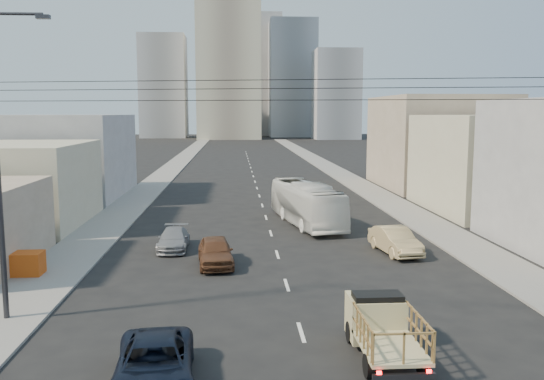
{
  "coord_description": "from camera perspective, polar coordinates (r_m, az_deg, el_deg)",
  "views": [
    {
      "loc": [
        -2.44,
        -18.53,
        8.14
      ],
      "look_at": [
        -0.17,
        16.17,
        3.5
      ],
      "focal_mm": 38.0,
      "sensor_mm": 36.0,
      "label": 1
    }
  ],
  "objects": [
    {
      "name": "streetlamp_left",
      "position": [
        24.31,
        -25.38,
        2.84
      ],
      "size": [
        2.36,
        0.25,
        12.0
      ],
      "color": "#2D2D33",
      "rests_on": "ground"
    },
    {
      "name": "sidewalk_right",
      "position": [
        90.03,
        5.34,
        2.42
      ],
      "size": [
        3.5,
        180.0,
        0.12
      ],
      "primitive_type": "cube",
      "color": "gray",
      "rests_on": "ground"
    },
    {
      "name": "bldg_right_far",
      "position": [
        66.51,
        16.03,
        4.6
      ],
      "size": [
        12.0,
        16.0,
        10.0
      ],
      "primitive_type": "cube",
      "color": "gray",
      "rests_on": "ground"
    },
    {
      "name": "high_rise_tower",
      "position": [
        189.8,
        -4.33,
        14.19
      ],
      "size": [
        20.0,
        20.0,
        60.0
      ],
      "primitive_type": "cube",
      "color": "gray",
      "rests_on": "ground"
    },
    {
      "name": "midrise_back",
      "position": [
        219.13,
        -1.57,
        11.23
      ],
      "size": [
        18.0,
        18.0,
        44.0
      ],
      "primitive_type": "cube",
      "color": "gray",
      "rests_on": "ground"
    },
    {
      "name": "crate_stack",
      "position": [
        31.55,
        -23.34,
        -6.7
      ],
      "size": [
        1.8,
        1.2,
        1.14
      ],
      "color": "#C04B12",
      "rests_on": "sidewalk_left"
    },
    {
      "name": "sedan_grey",
      "position": [
        35.25,
        -9.73,
        -4.83
      ],
      "size": [
        1.77,
        4.3,
        1.24
      ],
      "primitive_type": "imported",
      "rotation": [
        0.0,
        0.0,
        0.01
      ],
      "color": "gray",
      "rests_on": "ground"
    },
    {
      "name": "sidewalk_left",
      "position": [
        89.39,
        -9.72,
        2.31
      ],
      "size": [
        3.5,
        180.0,
        0.12
      ],
      "primitive_type": "cube",
      "color": "gray",
      "rests_on": "ground"
    },
    {
      "name": "sedan_brown",
      "position": [
        31.27,
        -5.63,
        -6.08
      ],
      "size": [
        2.17,
        4.62,
        1.53
      ],
      "primitive_type": "imported",
      "rotation": [
        0.0,
        0.0,
        0.08
      ],
      "color": "brown",
      "rests_on": "ground"
    },
    {
      "name": "overhead_wires",
      "position": [
        20.2,
        3.25,
        9.93
      ],
      "size": [
        23.01,
        5.02,
        0.72
      ],
      "color": "black",
      "rests_on": "ground"
    },
    {
      "name": "ground",
      "position": [
        20.39,
        3.59,
        -15.95
      ],
      "size": [
        420.0,
        420.0,
        0.0
      ],
      "primitive_type": "plane",
      "color": "black",
      "rests_on": "ground"
    },
    {
      "name": "sedan_tan",
      "position": [
        34.49,
        12.1,
        -4.92
      ],
      "size": [
        2.27,
        4.83,
        1.53
      ],
      "primitive_type": "imported",
      "rotation": [
        0.0,
        0.0,
        0.14
      ],
      "color": "tan",
      "rests_on": "ground"
    },
    {
      "name": "navy_pickup",
      "position": [
        18.26,
        -11.57,
        -16.61
      ],
      "size": [
        2.71,
        5.22,
        1.41
      ],
      "primitive_type": "imported",
      "rotation": [
        0.0,
        0.0,
        0.08
      ],
      "color": "black",
      "rests_on": "ground"
    },
    {
      "name": "lane_dashes",
      "position": [
        72.04,
        -1.78,
        1.11
      ],
      "size": [
        0.15,
        104.0,
        0.01
      ],
      "color": "silver",
      "rests_on": "ground"
    },
    {
      "name": "flatbed_pickup",
      "position": [
        20.2,
        10.97,
        -12.96
      ],
      "size": [
        1.95,
        4.41,
        1.9
      ],
      "color": "tan",
      "rests_on": "ground"
    },
    {
      "name": "midrise_east",
      "position": [
        186.47,
        6.36,
        9.36
      ],
      "size": [
        14.0,
        14.0,
        28.0
      ],
      "primitive_type": "cube",
      "color": "gray",
      "rests_on": "ground"
    },
    {
      "name": "city_bus",
      "position": [
        42.5,
        3.43,
        -1.34
      ],
      "size": [
        4.52,
        11.4,
        3.1
      ],
      "primitive_type": "imported",
      "rotation": [
        0.0,
        0.0,
        0.18
      ],
      "color": "silver",
      "rests_on": "ground"
    },
    {
      "name": "bldg_right_mid",
      "position": [
        51.61,
        21.44,
        2.47
      ],
      "size": [
        11.0,
        14.0,
        8.0
      ],
      "primitive_type": "cube",
      "color": "#B4AE91",
      "rests_on": "ground"
    },
    {
      "name": "midrise_ne",
      "position": [
        204.9,
        2.02,
        10.92
      ],
      "size": [
        16.0,
        16.0,
        40.0
      ],
      "primitive_type": "cube",
      "color": "gray",
      "rests_on": "ground"
    },
    {
      "name": "midrise_nw",
      "position": [
        200.12,
        -10.67,
        10.01
      ],
      "size": [
        15.0,
        15.0,
        34.0
      ],
      "primitive_type": "cube",
      "color": "gray",
      "rests_on": "ground"
    },
    {
      "name": "bldg_left_far",
      "position": [
        60.15,
        -20.25,
        3.19
      ],
      "size": [
        12.0,
        16.0,
        8.0
      ],
      "primitive_type": "cube",
      "color": "gray",
      "rests_on": "ground"
    },
    {
      "name": "bldg_left_mid",
      "position": [
        45.93,
        -24.85,
        0.47
      ],
      "size": [
        11.0,
        12.0,
        6.0
      ],
      "primitive_type": "cube",
      "color": "#B4AE91",
      "rests_on": "ground"
    }
  ]
}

